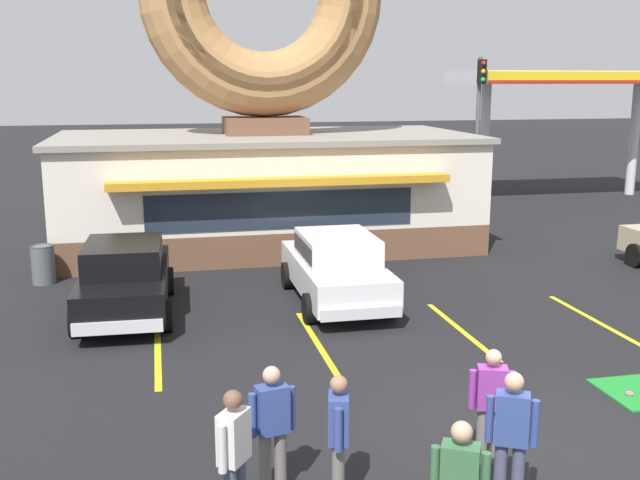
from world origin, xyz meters
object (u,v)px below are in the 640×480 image
(car_black, at_px, (125,275))
(pedestrian_beanie_man, at_px, (491,401))
(pedestrian_blue_sweater_man, at_px, (338,433))
(pedestrian_leather_jacket_man, at_px, (272,424))
(pedestrian_clipboard_woman, at_px, (511,434))
(trash_bin, at_px, (43,264))
(pedestrian_crossing_woman, at_px, (234,453))
(traffic_light_pole, at_px, (479,113))
(car_white, at_px, (336,265))

(car_black, relative_size, pedestrian_beanie_man, 2.93)
(pedestrian_blue_sweater_man, xyz_separation_m, pedestrian_leather_jacket_man, (-0.74, 0.33, 0.03))
(car_black, height_order, pedestrian_clipboard_woman, pedestrian_clipboard_woman)
(car_black, distance_m, pedestrian_clipboard_woman, 9.85)
(trash_bin, bearing_deg, pedestrian_leather_jacket_man, -69.25)
(pedestrian_blue_sweater_man, relative_size, trash_bin, 1.64)
(pedestrian_leather_jacket_man, relative_size, pedestrian_crossing_woman, 1.00)
(pedestrian_blue_sweater_man, distance_m, trash_bin, 12.08)
(pedestrian_beanie_man, bearing_deg, pedestrian_leather_jacket_man, -177.42)
(pedestrian_blue_sweater_man, relative_size, traffic_light_pole, 0.27)
(pedestrian_beanie_man, xyz_separation_m, pedestrian_crossing_woman, (-3.42, -0.74, 0.05))
(pedestrian_blue_sweater_man, bearing_deg, trash_bin, 113.48)
(car_black, xyz_separation_m, pedestrian_blue_sweater_man, (2.73, -8.09, 0.01))
(car_white, relative_size, trash_bin, 4.68)
(traffic_light_pole, bearing_deg, pedestrian_crossing_woman, -120.60)
(pedestrian_blue_sweater_man, distance_m, pedestrian_clipboard_woman, 2.00)
(car_black, bearing_deg, traffic_light_pole, 40.24)
(pedestrian_crossing_woman, bearing_deg, traffic_light_pole, 59.40)
(pedestrian_blue_sweater_man, bearing_deg, pedestrian_crossing_woman, -167.26)
(traffic_light_pole, bearing_deg, car_white, -126.79)
(car_black, bearing_deg, car_white, -1.66)
(car_black, height_order, traffic_light_pole, traffic_light_pole)
(pedestrian_leather_jacket_man, bearing_deg, car_black, 104.38)
(pedestrian_crossing_woman, relative_size, traffic_light_pole, 0.28)
(car_white, relative_size, pedestrian_blue_sweater_man, 2.86)
(pedestrian_leather_jacket_man, distance_m, trash_bin, 11.50)
(car_white, height_order, pedestrian_leather_jacket_man, pedestrian_leather_jacket_man)
(car_white, height_order, traffic_light_pole, traffic_light_pole)
(pedestrian_beanie_man, distance_m, traffic_light_pole, 20.34)
(pedestrian_crossing_woman, xyz_separation_m, trash_bin, (-3.55, 11.36, -0.41))
(pedestrian_leather_jacket_man, relative_size, pedestrian_clipboard_woman, 0.96)
(car_black, bearing_deg, pedestrian_blue_sweater_man, -71.36)
(car_white, xyz_separation_m, pedestrian_beanie_man, (0.27, -7.50, -0.01))
(trash_bin, height_order, traffic_light_pole, traffic_light_pole)
(car_white, height_order, pedestrian_clipboard_woman, pedestrian_clipboard_woman)
(pedestrian_clipboard_woman, distance_m, traffic_light_pole, 21.40)
(car_black, bearing_deg, pedestrian_clipboard_woman, -61.93)
(pedestrian_leather_jacket_man, distance_m, pedestrian_beanie_man, 2.90)
(car_black, bearing_deg, trash_bin, 124.87)
(car_black, relative_size, trash_bin, 4.74)
(pedestrian_blue_sweater_man, xyz_separation_m, pedestrian_clipboard_woman, (1.91, -0.60, 0.07))
(car_black, xyz_separation_m, pedestrian_clipboard_woman, (4.63, -8.69, 0.08))
(pedestrian_blue_sweater_man, height_order, pedestrian_clipboard_woman, pedestrian_clipboard_woman)
(pedestrian_crossing_woman, bearing_deg, car_white, 69.08)
(car_black, xyz_separation_m, car_white, (4.62, -0.13, 0.00))
(pedestrian_leather_jacket_man, relative_size, trash_bin, 1.69)
(pedestrian_blue_sweater_man, xyz_separation_m, traffic_light_pole, (10.12, 18.96, 2.83))
(pedestrian_leather_jacket_man, height_order, traffic_light_pole, traffic_light_pole)
(pedestrian_blue_sweater_man, height_order, traffic_light_pole, traffic_light_pole)
(pedestrian_beanie_man, bearing_deg, car_black, 122.63)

